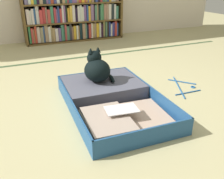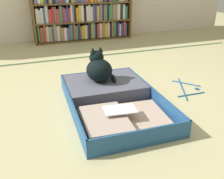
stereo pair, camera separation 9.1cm
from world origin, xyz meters
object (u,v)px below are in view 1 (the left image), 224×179
open_suitcase (108,97)px  black_cat (97,69)px  bookshelf (74,13)px  clothes_hanger (183,87)px

open_suitcase → black_cat: (-0.02, 0.19, 0.17)m
open_suitcase → black_cat: size_ratio=3.80×
bookshelf → clothes_hanger: bookshelf is taller
bookshelf → open_suitcase: size_ratio=1.46×
black_cat → open_suitcase: bearing=-85.3°
bookshelf → black_cat: 2.02m
bookshelf → black_cat: size_ratio=5.56×
black_cat → bookshelf: bearing=79.1°
open_suitcase → bookshelf: bearing=80.5°
bookshelf → black_cat: (-0.38, -1.98, -0.18)m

